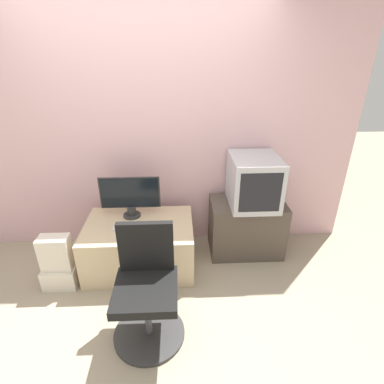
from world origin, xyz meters
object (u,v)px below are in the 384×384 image
Objects in this scene: keyboard at (128,227)px; office_chair at (147,292)px; mouse at (150,227)px; cardboard_box_lower at (61,276)px; main_monitor at (130,196)px; crt_tv at (254,181)px.

keyboard is 0.31× the size of office_chair.
cardboard_box_lower is at bearing -167.47° from mouse.
main_monitor reaches higher than office_chair.
cardboard_box_lower is (-0.65, -0.42, -0.62)m from main_monitor.
crt_tv reaches higher than main_monitor.
crt_tv is (1.03, 0.25, 0.35)m from mouse.
mouse is at bearing 92.10° from office_chair.
keyboard is 0.78m from cardboard_box_lower.
crt_tv is at bearing 44.55° from office_chair.
mouse reaches higher than cardboard_box_lower.
mouse is 0.08× the size of office_chair.
crt_tv is 0.60× the size of office_chair.
crt_tv is (1.24, 0.24, 0.35)m from keyboard.
cardboard_box_lower is at bearing -166.88° from crt_tv.
keyboard is at bearing -91.62° from main_monitor.
crt_tv reaches higher than cardboard_box_lower.
main_monitor is 1.09× the size of crt_tv.
mouse is (0.21, -0.01, 0.01)m from keyboard.
main_monitor is at bearing 33.18° from cardboard_box_lower.
crt_tv is 1.49m from office_chair.
cardboard_box_lower is (-0.85, -0.19, -0.41)m from mouse.
main_monitor is at bearing 88.38° from keyboard.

